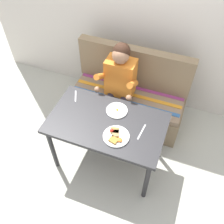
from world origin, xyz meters
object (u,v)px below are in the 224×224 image
Objects in this scene: table at (107,127)px; person at (118,82)px; couch at (128,99)px; knife at (142,132)px; fork at (76,96)px; plate_breakfast at (116,136)px; plate_eggs at (117,110)px.

table is 0.99× the size of person.
knife is (0.37, -0.76, 0.40)m from couch.
knife is (0.83, -0.21, 0.00)m from fork.
couch reaches higher than plate_breakfast.
table is 6.00× the size of knife.
couch is 0.72m from plate_eggs.
knife is at bearing 33.58° from plate_breakfast.
person is at bearing 107.47° from plate_eggs.
fork is (-0.46, -0.55, 0.40)m from couch.
table is 5.29× the size of plate_eggs.
couch is 1.01m from plate_breakfast.
plate_eggs is 1.13× the size of knife.
table is 0.83× the size of couch.
plate_breakfast is at bearing -80.65° from couch.
plate_breakfast is at bearing -43.72° from table.
person is 4.69× the size of plate_breakfast.
plate_eggs is at bearing -29.79° from fork.
couch reaches higher than fork.
plate_breakfast is (0.15, -0.91, 0.41)m from couch.
couch is at bearing 94.40° from plate_eggs.
couch reaches higher than plate_eggs.
plate_breakfast reaches higher than plate_eggs.
plate_breakfast is 0.70m from fork.
plate_breakfast reaches higher than knife.
table is at bearing -90.00° from couch.
table is 0.23m from plate_breakfast.
fork is 0.85m from knife.
knife is at bearing 0.37° from table.
couch is at bearing 25.22° from fork.
table is at bearing -81.76° from person.
couch is 5.57× the size of plate_breakfast.
table is 4.64× the size of plate_breakfast.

